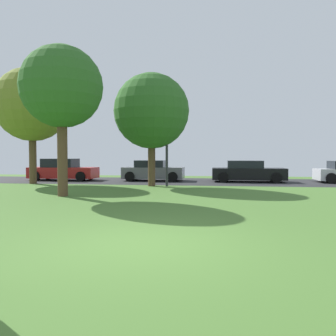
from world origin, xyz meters
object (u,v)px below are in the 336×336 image
Objects in this scene: parked_car_black at (248,172)px; parked_car_red at (63,170)px; maple_tree_near at (152,111)px; maple_tree_far at (62,88)px; street_lamp_post at (167,145)px; parked_car_grey at (153,171)px; birch_tree_lone at (32,105)px.

parked_car_red is at bearing -178.86° from parked_car_black.
maple_tree_near is 5.85m from maple_tree_far.
street_lamp_post is (0.86, -0.09, -1.84)m from maple_tree_near.
street_lamp_post is at bearing -69.57° from parked_car_grey.
parked_car_grey is at bearing 99.45° from maple_tree_near.
maple_tree_far is 1.37× the size of parked_car_red.
street_lamp_post is (7.72, -3.73, 1.58)m from parked_car_red.
parked_car_grey is (6.20, 0.36, -0.03)m from parked_car_red.
parked_car_red is at bearing 154.22° from street_lamp_post.
parked_car_grey is at bearing 110.43° from street_lamp_post.
birch_tree_lone is 13.85m from parked_car_black.
birch_tree_lone is 8.50m from parked_car_grey.
birch_tree_lone is at bearing 128.42° from maple_tree_far.
parked_car_red is at bearing 152.08° from maple_tree_near.
maple_tree_near is 7.57m from parked_car_black.
parked_car_black is at bearing 1.14° from parked_car_red.
parked_car_black is (12.37, 0.25, -0.04)m from parked_car_red.
maple_tree_near is at bearing -144.82° from parked_car_black.
maple_tree_far is 12.82m from parked_car_black.
street_lamp_post is at bearing 54.39° from maple_tree_far.
parked_car_red is at bearing -176.70° from parked_car_grey.
maple_tree_near is 1.00× the size of maple_tree_far.
maple_tree_near is 2.03m from street_lamp_post.
maple_tree_far is 1.35× the size of parked_car_black.
maple_tree_far is at bearing -118.23° from maple_tree_near.
maple_tree_near is 1.37× the size of parked_car_red.
birch_tree_lone is at bearing -153.05° from parked_car_grey.
maple_tree_far reaches higher than parked_car_black.
maple_tree_near reaches higher than parked_car_black.
parked_car_black is at bearing -1.04° from parked_car_grey.
parked_car_red is 8.71m from street_lamp_post.
maple_tree_far is at bearing -102.93° from parked_car_grey.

